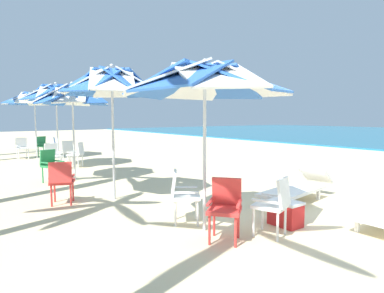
{
  "coord_description": "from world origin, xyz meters",
  "views": [
    {
      "loc": [
        2.74,
        -5.21,
        1.73
      ],
      "look_at": [
        -3.61,
        -0.48,
        1.0
      ],
      "focal_mm": 30.33,
      "sensor_mm": 36.0,
      "label": 1
    }
  ],
  "objects_px": {
    "plastic_chair_0": "(225,205)",
    "plastic_chair_9": "(52,146)",
    "plastic_chair_1": "(182,193)",
    "plastic_chair_4": "(51,164)",
    "sun_lounger_1": "(297,188)",
    "beach_umbrella_4": "(34,99)",
    "beach_umbrella_1": "(112,84)",
    "beach_umbrella_2": "(72,96)",
    "beach_umbrella_0": "(205,81)",
    "beach_umbrella_3": "(56,94)",
    "plastic_chair_10": "(43,145)",
    "plastic_chair_2": "(275,203)",
    "plastic_chair_7": "(67,151)",
    "cooler_box": "(285,213)",
    "plastic_chair_6": "(53,155)",
    "plastic_chair_5": "(77,153)",
    "plastic_chair_3": "(62,180)",
    "plastic_chair_8": "(22,147)"
  },
  "relations": [
    {
      "from": "plastic_chair_0",
      "to": "plastic_chair_9",
      "type": "bearing_deg",
      "value": 178.34
    },
    {
      "from": "plastic_chair_1",
      "to": "plastic_chair_4",
      "type": "height_order",
      "value": "same"
    },
    {
      "from": "plastic_chair_0",
      "to": "sun_lounger_1",
      "type": "height_order",
      "value": "plastic_chair_0"
    },
    {
      "from": "plastic_chair_4",
      "to": "beach_umbrella_4",
      "type": "distance_m",
      "value": 6.02
    },
    {
      "from": "beach_umbrella_1",
      "to": "plastic_chair_4",
      "type": "xyz_separation_m",
      "value": [
        -2.63,
        -0.63,
        -1.91
      ]
    },
    {
      "from": "beach_umbrella_2",
      "to": "beach_umbrella_0",
      "type": "bearing_deg",
      "value": 4.12
    },
    {
      "from": "beach_umbrella_3",
      "to": "plastic_chair_10",
      "type": "distance_m",
      "value": 4.26
    },
    {
      "from": "plastic_chair_2",
      "to": "plastic_chair_9",
      "type": "distance_m",
      "value": 11.4
    },
    {
      "from": "plastic_chair_7",
      "to": "cooler_box",
      "type": "distance_m",
      "value": 9.0
    },
    {
      "from": "beach_umbrella_0",
      "to": "plastic_chair_6",
      "type": "bearing_deg",
      "value": -176.88
    },
    {
      "from": "beach_umbrella_2",
      "to": "plastic_chair_5",
      "type": "xyz_separation_m",
      "value": [
        -2.21,
        0.75,
        -1.78
      ]
    },
    {
      "from": "beach_umbrella_2",
      "to": "cooler_box",
      "type": "distance_m",
      "value": 6.31
    },
    {
      "from": "beach_umbrella_0",
      "to": "beach_umbrella_2",
      "type": "distance_m",
      "value": 5.18
    },
    {
      "from": "beach_umbrella_0",
      "to": "cooler_box",
      "type": "bearing_deg",
      "value": 63.42
    },
    {
      "from": "plastic_chair_1",
      "to": "plastic_chair_2",
      "type": "distance_m",
      "value": 1.48
    },
    {
      "from": "beach_umbrella_2",
      "to": "beach_umbrella_3",
      "type": "relative_size",
      "value": 0.92
    },
    {
      "from": "beach_umbrella_4",
      "to": "plastic_chair_5",
      "type": "bearing_deg",
      "value": 9.28
    },
    {
      "from": "plastic_chair_9",
      "to": "sun_lounger_1",
      "type": "xyz_separation_m",
      "value": [
        10.4,
        2.28,
        -0.22
      ]
    },
    {
      "from": "plastic_chair_3",
      "to": "cooler_box",
      "type": "bearing_deg",
      "value": 36.46
    },
    {
      "from": "beach_umbrella_2",
      "to": "sun_lounger_1",
      "type": "relative_size",
      "value": 1.2
    },
    {
      "from": "plastic_chair_0",
      "to": "plastic_chair_4",
      "type": "height_order",
      "value": "same"
    },
    {
      "from": "beach_umbrella_0",
      "to": "plastic_chair_3",
      "type": "distance_m",
      "value": 3.57
    },
    {
      "from": "plastic_chair_5",
      "to": "plastic_chair_6",
      "type": "height_order",
      "value": "same"
    },
    {
      "from": "plastic_chair_7",
      "to": "plastic_chair_10",
      "type": "relative_size",
      "value": 1.0
    },
    {
      "from": "plastic_chair_7",
      "to": "beach_umbrella_2",
      "type": "bearing_deg",
      "value": -12.33
    },
    {
      "from": "plastic_chair_0",
      "to": "plastic_chair_3",
      "type": "distance_m",
      "value": 3.53
    },
    {
      "from": "plastic_chair_6",
      "to": "cooler_box",
      "type": "distance_m",
      "value": 8.14
    },
    {
      "from": "plastic_chair_3",
      "to": "beach_umbrella_2",
      "type": "xyz_separation_m",
      "value": [
        -2.35,
        0.96,
        1.78
      ]
    },
    {
      "from": "beach_umbrella_0",
      "to": "beach_umbrella_1",
      "type": "relative_size",
      "value": 0.92
    },
    {
      "from": "beach_umbrella_4",
      "to": "plastic_chair_9",
      "type": "relative_size",
      "value": 3.24
    },
    {
      "from": "beach_umbrella_2",
      "to": "cooler_box",
      "type": "height_order",
      "value": "beach_umbrella_2"
    },
    {
      "from": "plastic_chair_3",
      "to": "beach_umbrella_2",
      "type": "height_order",
      "value": "beach_umbrella_2"
    },
    {
      "from": "plastic_chair_2",
      "to": "beach_umbrella_4",
      "type": "relative_size",
      "value": 0.31
    },
    {
      "from": "plastic_chair_1",
      "to": "plastic_chair_3",
      "type": "height_order",
      "value": "same"
    },
    {
      "from": "plastic_chair_5",
      "to": "beach_umbrella_1",
      "type": "bearing_deg",
      "value": -8.41
    },
    {
      "from": "plastic_chair_3",
      "to": "cooler_box",
      "type": "relative_size",
      "value": 1.73
    },
    {
      "from": "beach_umbrella_4",
      "to": "plastic_chair_6",
      "type": "bearing_deg",
      "value": -3.34
    },
    {
      "from": "plastic_chair_6",
      "to": "plastic_chair_3",
      "type": "bearing_deg",
      "value": -11.48
    },
    {
      "from": "plastic_chair_9",
      "to": "sun_lounger_1",
      "type": "distance_m",
      "value": 10.65
    },
    {
      "from": "plastic_chair_6",
      "to": "plastic_chair_8",
      "type": "distance_m",
      "value": 3.69
    },
    {
      "from": "plastic_chair_4",
      "to": "plastic_chair_5",
      "type": "relative_size",
      "value": 1.0
    },
    {
      "from": "plastic_chair_1",
      "to": "plastic_chair_8",
      "type": "height_order",
      "value": "same"
    },
    {
      "from": "beach_umbrella_3",
      "to": "sun_lounger_1",
      "type": "distance_m",
      "value": 8.35
    },
    {
      "from": "plastic_chair_5",
      "to": "plastic_chair_7",
      "type": "xyz_separation_m",
      "value": [
        -0.99,
        -0.05,
        0.0
      ]
    },
    {
      "from": "beach_umbrella_1",
      "to": "plastic_chair_9",
      "type": "relative_size",
      "value": 3.24
    },
    {
      "from": "beach_umbrella_4",
      "to": "plastic_chair_9",
      "type": "height_order",
      "value": "beach_umbrella_4"
    },
    {
      "from": "plastic_chair_8",
      "to": "plastic_chair_9",
      "type": "height_order",
      "value": "same"
    },
    {
      "from": "plastic_chair_4",
      "to": "cooler_box",
      "type": "relative_size",
      "value": 1.73
    },
    {
      "from": "sun_lounger_1",
      "to": "cooler_box",
      "type": "relative_size",
      "value": 4.42
    },
    {
      "from": "plastic_chair_9",
      "to": "cooler_box",
      "type": "height_order",
      "value": "plastic_chair_9"
    }
  ]
}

